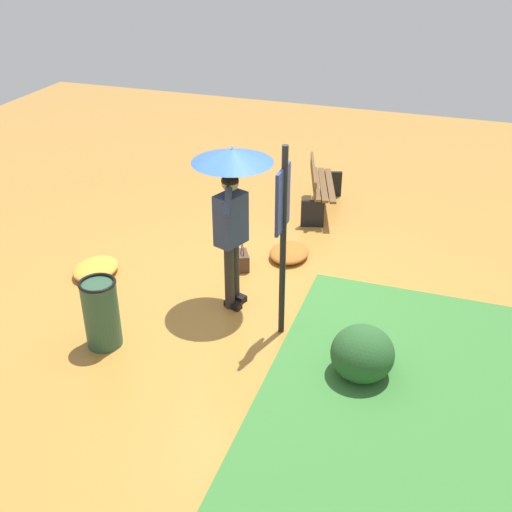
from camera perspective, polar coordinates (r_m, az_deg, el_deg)
The scene contains 10 objects.
ground_plane at distance 8.22m, azimuth -0.01°, elevation -3.68°, with size 18.00×18.00×0.00m, color #B27A33.
grass_verge at distance 6.59m, azimuth 17.81°, elevation -14.76°, with size 4.80×4.00×0.05m.
person_with_umbrella at distance 7.44m, azimuth -2.18°, elevation 6.16°, with size 0.96×0.96×2.04m.
info_sign_post at distance 6.86m, azimuth 2.41°, elevation 3.14°, with size 0.44×0.07×2.30m.
handbag at distance 8.79m, azimuth -1.19°, elevation -0.37°, with size 0.33×0.27×0.37m.
park_bench at distance 10.46m, azimuth 5.78°, elevation 6.14°, with size 1.44×0.76×0.75m.
trash_bin at distance 7.36m, azimuth -13.69°, elevation -4.99°, with size 0.42×0.42×0.83m.
shrub_cluster at distance 6.88m, azimuth 9.72°, elevation -8.59°, with size 0.74×0.67×0.61m.
leaf_pile_near_person at distance 9.10m, azimuth 2.98°, elevation 0.31°, with size 0.69×0.55×0.15m.
leaf_pile_by_bench at distance 8.95m, azimuth -14.16°, elevation -1.10°, with size 0.71×0.57×0.16m.
Camera 1 is at (-6.55, -2.24, 4.43)m, focal length 44.66 mm.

